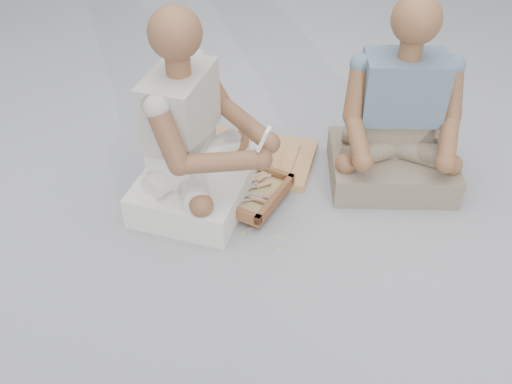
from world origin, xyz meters
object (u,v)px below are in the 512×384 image
at_px(carved_panel, 254,157).
at_px(companion, 398,125).
at_px(tool_tray, 236,187).
at_px(craftsman, 193,142).

bearing_deg(carved_panel, companion, 11.73).
relative_size(tool_tray, craftsman, 0.51).
relative_size(carved_panel, tool_tray, 1.26).
bearing_deg(tool_tray, carved_panel, 97.46).
distance_m(tool_tray, companion, 0.80).
height_order(tool_tray, companion, companion).
height_order(craftsman, companion, craftsman).
distance_m(tool_tray, craftsman, 0.31).
height_order(tool_tray, craftsman, craftsman).
bearing_deg(companion, tool_tray, 12.98).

